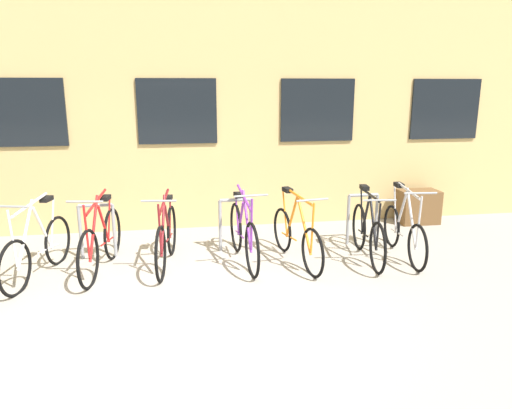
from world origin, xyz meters
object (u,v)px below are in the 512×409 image
(bicycle_white, at_px, (38,249))
(bicycle_silver, at_px, (404,232))
(bicycle_red, at_px, (101,242))
(bicycle_purple, at_px, (243,235))
(bicycle_maroon, at_px, (166,238))
(planter_box, at_px, (418,207))
(bicycle_orange, at_px, (296,236))
(bicycle_black, at_px, (368,233))

(bicycle_white, height_order, bicycle_silver, bicycle_white)
(bicycle_white, distance_m, bicycle_red, 0.78)
(bicycle_purple, bearing_deg, bicycle_white, -177.53)
(bicycle_maroon, bearing_deg, bicycle_purple, -2.12)
(bicycle_purple, distance_m, bicycle_red, 1.92)
(bicycle_white, distance_m, planter_box, 6.30)
(bicycle_orange, distance_m, bicycle_red, 2.65)
(bicycle_black, height_order, bicycle_orange, bicycle_orange)
(bicycle_black, relative_size, bicycle_purple, 0.94)
(planter_box, bearing_deg, bicycle_orange, -149.49)
(bicycle_orange, bearing_deg, bicycle_maroon, 175.10)
(bicycle_red, xyz_separation_m, planter_box, (5.33, 1.49, -0.10))
(bicycle_black, bearing_deg, bicycle_white, 179.22)
(bicycle_red, relative_size, bicycle_silver, 1.05)
(bicycle_purple, xyz_separation_m, bicycle_orange, (0.73, -0.11, -0.02))
(bicycle_red, bearing_deg, bicycle_black, -2.32)
(bicycle_white, height_order, bicycle_purple, bicycle_white)
(bicycle_red, bearing_deg, planter_box, 15.62)
(bicycle_silver, bearing_deg, bicycle_white, 179.45)
(bicycle_white, distance_m, bicycle_maroon, 1.64)
(bicycle_purple, bearing_deg, planter_box, 23.20)
(bicycle_purple, bearing_deg, bicycle_red, -179.17)
(bicycle_black, relative_size, planter_box, 2.41)
(bicycle_black, distance_m, bicycle_white, 4.46)
(bicycle_orange, bearing_deg, bicycle_red, 178.13)
(bicycle_purple, xyz_separation_m, bicycle_silver, (2.32, -0.16, -0.02))
(bicycle_silver, bearing_deg, bicycle_orange, 178.21)
(bicycle_black, distance_m, bicycle_silver, 0.56)
(bicycle_white, distance_m, bicycle_orange, 3.43)
(bicycle_red, height_order, bicycle_silver, bicycle_red)
(bicycle_maroon, distance_m, bicycle_silver, 3.39)
(bicycle_orange, height_order, bicycle_red, bicycle_red)
(bicycle_maroon, height_order, bicycle_silver, bicycle_silver)
(bicycle_orange, relative_size, planter_box, 2.47)
(bicycle_white, relative_size, bicycle_silver, 1.01)
(bicycle_black, height_order, bicycle_white, bicycle_white)
(bicycle_red, bearing_deg, bicycle_maroon, 4.50)
(bicycle_silver, distance_m, planter_box, 1.96)
(bicycle_purple, bearing_deg, bicycle_orange, -8.87)
(bicycle_white, bearing_deg, bicycle_purple, 2.47)
(bicycle_purple, relative_size, bicycle_maroon, 1.02)
(bicycle_black, height_order, bicycle_silver, bicycle_silver)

